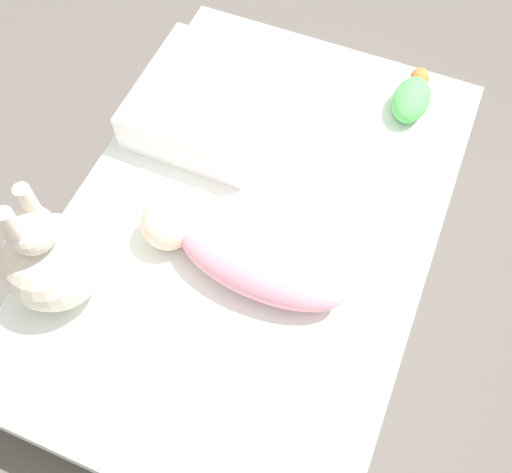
{
  "coord_description": "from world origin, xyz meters",
  "views": [
    {
      "loc": [
        -0.69,
        -0.3,
        1.49
      ],
      "look_at": [
        -0.06,
        -0.04,
        0.27
      ],
      "focal_mm": 42.0,
      "sensor_mm": 36.0,
      "label": 1
    }
  ],
  "objects": [
    {
      "name": "bed_mattress",
      "position": [
        0.0,
        0.0,
        0.11
      ],
      "size": [
        1.31,
        0.88,
        0.22
      ],
      "color": "white",
      "rests_on": "ground_plane"
    },
    {
      "name": "ground_plane",
      "position": [
        0.0,
        0.0,
        0.0
      ],
      "size": [
        12.0,
        12.0,
        0.0
      ],
      "primitive_type": "plane",
      "color": "#514C47"
    },
    {
      "name": "swaddled_baby",
      "position": [
        -0.13,
        -0.03,
        0.29
      ],
      "size": [
        0.19,
        0.51,
        0.13
      ],
      "rotation": [
        0.0,
        0.0,
        1.53
      ],
      "color": "pink",
      "rests_on": "bed_mattress"
    },
    {
      "name": "bunny_plush",
      "position": [
        -0.32,
        0.33,
        0.35
      ],
      "size": [
        0.22,
        0.22,
        0.36
      ],
      "color": "beige",
      "rests_on": "bed_mattress"
    },
    {
      "name": "turtle_plush",
      "position": [
        0.51,
        -0.26,
        0.26
      ],
      "size": [
        0.2,
        0.1,
        0.08
      ],
      "color": "#51B756",
      "rests_on": "bed_mattress"
    },
    {
      "name": "pillow",
      "position": [
        0.26,
        0.23,
        0.28
      ],
      "size": [
        0.38,
        0.36,
        0.11
      ],
      "color": "white",
      "rests_on": "bed_mattress"
    }
  ]
}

